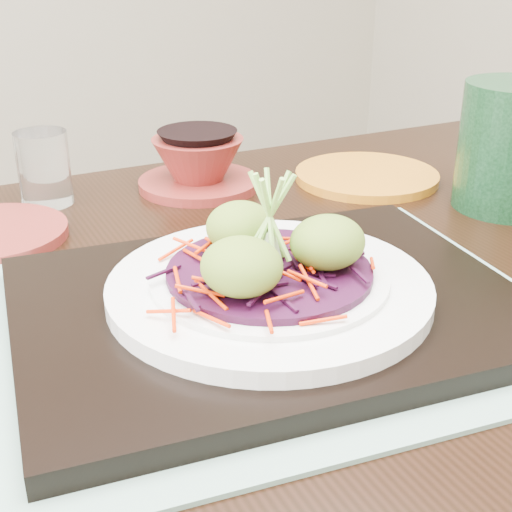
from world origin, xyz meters
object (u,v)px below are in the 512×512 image
dining_table (255,387)px  terracotta_bowl_set (198,166)px  white_plate (269,286)px  water_glass (44,168)px  yellow_plate (367,176)px  serving_tray (269,306)px

dining_table → terracotta_bowl_set: terracotta_bowl_set is taller
dining_table → white_plate: 0.15m
white_plate → water_glass: water_glass is taller
white_plate → yellow_plate: size_ratio=1.43×
serving_tray → white_plate: bearing=79.8°
serving_tray → water_glass: size_ratio=4.72×
water_glass → yellow_plate: 0.41m
dining_table → white_plate: white_plate is taller
serving_tray → terracotta_bowl_set: terracotta_bowl_set is taller
dining_table → water_glass: 0.38m
serving_tray → yellow_plate: bearing=49.7°
serving_tray → white_plate: white_plate is taller
dining_table → serving_tray: serving_tray is taller
dining_table → serving_tray: bearing=-102.3°
water_glass → terracotta_bowl_set: (0.18, -0.05, -0.02)m
serving_tray → water_glass: water_glass is taller
white_plate → serving_tray: bearing=-113.6°
dining_table → serving_tray: 0.13m
water_glass → terracotta_bowl_set: bearing=-15.8°
terracotta_bowl_set → yellow_plate: terracotta_bowl_set is taller
dining_table → white_plate: size_ratio=4.99×
serving_tray → dining_table: bearing=84.0°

